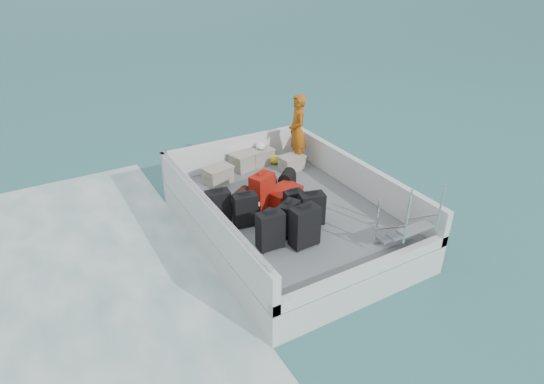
{
  "coord_description": "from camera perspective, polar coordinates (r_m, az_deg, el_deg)",
  "views": [
    {
      "loc": [
        -4.24,
        -6.72,
        5.35
      ],
      "look_at": [
        -0.26,
        0.19,
        1.0
      ],
      "focal_mm": 30.0,
      "sensor_mm": 36.0,
      "label": 1
    }
  ],
  "objects": [
    {
      "name": "duffel_1",
      "position": [
        9.8,
        -1.03,
        0.82
      ],
      "size": [
        0.5,
        0.32,
        0.32
      ],
      "primitive_type": null,
      "rotation": [
        0.0,
        0.0,
        0.05
      ],
      "color": "black",
      "rests_on": "deck"
    },
    {
      "name": "ground",
      "position": [
        9.58,
        1.93,
        -5.35
      ],
      "size": [
        160.0,
        160.0,
        0.0
      ],
      "primitive_type": "plane",
      "color": "#175152",
      "rests_on": "ground"
    },
    {
      "name": "suitcase_0",
      "position": [
        7.92,
        -0.21,
        -4.89
      ],
      "size": [
        0.48,
        0.28,
        0.72
      ],
      "primitive_type": "cube",
      "rotation": [
        0.0,
        0.0,
        -0.05
      ],
      "color": "black",
      "rests_on": "deck"
    },
    {
      "name": "suitcase_3",
      "position": [
        8.0,
        4.11,
        -4.37
      ],
      "size": [
        0.52,
        0.32,
        0.77
      ],
      "primitive_type": "cube",
      "rotation": [
        0.0,
        0.0,
        0.04
      ],
      "color": "black",
      "rests_on": "deck"
    },
    {
      "name": "deck",
      "position": [
        9.25,
        1.99,
        -2.22
      ],
      "size": [
        3.3,
        4.7,
        0.02
      ],
      "primitive_type": "cube",
      "color": "slate",
      "rests_on": "ferry_hull"
    },
    {
      "name": "yellow_bag",
      "position": [
        11.15,
        0.31,
        4.14
      ],
      "size": [
        0.28,
        0.26,
        0.22
      ],
      "primitive_type": "ellipsoid",
      "color": "gold",
      "rests_on": "deck"
    },
    {
      "name": "suitcase_2",
      "position": [
        8.75,
        -6.72,
        -1.81
      ],
      "size": [
        0.48,
        0.33,
        0.65
      ],
      "primitive_type": "cube",
      "rotation": [
        0.0,
        0.0,
        -0.14
      ],
      "color": "black",
      "rests_on": "deck"
    },
    {
      "name": "white_bag",
      "position": [
        11.01,
        -1.45,
        5.65
      ],
      "size": [
        0.24,
        0.24,
        0.18
      ],
      "primitive_type": "ellipsoid",
      "color": "white",
      "rests_on": "crate_2"
    },
    {
      "name": "duffel_0",
      "position": [
        9.19,
        -4.06,
        -1.3
      ],
      "size": [
        0.62,
        0.56,
        0.32
      ],
      "primitive_type": null,
      "rotation": [
        0.0,
        0.0,
        0.6
      ],
      "color": "black",
      "rests_on": "deck"
    },
    {
      "name": "wake_foam",
      "position": [
        8.61,
        -27.32,
        -13.73
      ],
      "size": [
        10.0,
        10.0,
        0.0
      ],
      "primitive_type": "plane",
      "color": "white",
      "rests_on": "ground"
    },
    {
      "name": "suitcase_8",
      "position": [
        9.48,
        1.43,
        -0.31
      ],
      "size": [
        0.86,
        0.7,
        0.29
      ],
      "primitive_type": "cube",
      "rotation": [
        0.0,
        0.0,
        1.89
      ],
      "color": "maroon",
      "rests_on": "deck"
    },
    {
      "name": "suitcase_5",
      "position": [
        9.21,
        -1.24,
        0.22
      ],
      "size": [
        0.59,
        0.48,
        0.7
      ],
      "primitive_type": "cube",
      "rotation": [
        0.0,
        0.0,
        0.4
      ],
      "color": "maroon",
      "rests_on": "deck"
    },
    {
      "name": "passenger",
      "position": [
        10.79,
        3.19,
        7.65
      ],
      "size": [
        0.59,
        0.74,
        1.75
      ],
      "primitive_type": "imported",
      "rotation": [
        0.0,
        0.0,
        -1.88
      ],
      "color": "orange",
      "rests_on": "deck"
    },
    {
      "name": "crate_3",
      "position": [
        10.81,
        2.48,
        3.6
      ],
      "size": [
        0.58,
        0.43,
        0.33
      ],
      "primitive_type": "cube",
      "rotation": [
        0.0,
        0.0,
        0.1
      ],
      "color": "#A0988B",
      "rests_on": "deck"
    },
    {
      "name": "suitcase_7",
      "position": [
        8.94,
        2.71,
        -1.4
      ],
      "size": [
        0.39,
        0.24,
        0.52
      ],
      "primitive_type": "cube",
      "rotation": [
        0.0,
        0.0,
        -0.09
      ],
      "color": "black",
      "rests_on": "deck"
    },
    {
      "name": "crate_2",
      "position": [
        11.11,
        -1.43,
        4.4
      ],
      "size": [
        0.62,
        0.47,
        0.35
      ],
      "primitive_type": "cube",
      "rotation": [
        0.0,
        0.0,
        0.13
      ],
      "color": "#A0988B",
      "rests_on": "deck"
    },
    {
      "name": "deck_fittings",
      "position": [
        9.0,
        4.98,
        -0.47
      ],
      "size": [
        3.6,
        5.0,
        0.9
      ],
      "color": "silver",
      "rests_on": "deck"
    },
    {
      "name": "suitcase_4",
      "position": [
        8.34,
        2.11,
        -3.32
      ],
      "size": [
        0.5,
        0.43,
        0.64
      ],
      "primitive_type": "cube",
      "rotation": [
        0.0,
        0.0,
        0.52
      ],
      "color": "black",
      "rests_on": "deck"
    },
    {
      "name": "suitcase_1",
      "position": [
        8.58,
        -3.37,
        -2.29
      ],
      "size": [
        0.48,
        0.32,
        0.66
      ],
      "primitive_type": "cube",
      "rotation": [
        0.0,
        0.0,
        -0.17
      ],
      "color": "black",
      "rests_on": "deck"
    },
    {
      "name": "crate_0",
      "position": [
        10.26,
        -6.76,
        2.08
      ],
      "size": [
        0.66,
        0.53,
        0.36
      ],
      "primitive_type": "cube",
      "rotation": [
        0.0,
        0.0,
        0.22
      ],
      "color": "#A0988B",
      "rests_on": "deck"
    },
    {
      "name": "suitcase_6",
      "position": [
        8.64,
        5.0,
        -2.15
      ],
      "size": [
        0.52,
        0.38,
        0.65
      ],
      "primitive_type": "cube",
      "rotation": [
        0.0,
        0.0,
        -0.25
      ],
      "color": "black",
      "rests_on": "deck"
    },
    {
      "name": "crate_1",
      "position": [
        10.87,
        -3.46,
        3.88
      ],
      "size": [
        0.72,
        0.58,
        0.38
      ],
      "primitive_type": "cube",
      "rotation": [
        0.0,
        0.0,
        0.25
      ],
      "color": "#A0988B",
      "rests_on": "deck"
    },
    {
      "name": "ferry_hull",
      "position": [
        9.41,
        1.96,
        -3.84
      ],
      "size": [
        3.6,
        5.0,
        0.6
      ],
      "primitive_type": "cube",
      "color": "silver",
      "rests_on": "ground"
    },
    {
      "name": "duffel_2",
      "position": [
        9.97,
        1.91,
        1.33
      ],
      "size": [
        0.51,
        0.5,
        0.32
      ],
      "primitive_type": null,
      "rotation": [
        0.0,
        0.0,
        0.72
      ],
      "color": "black",
      "rests_on": "deck"
    }
  ]
}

